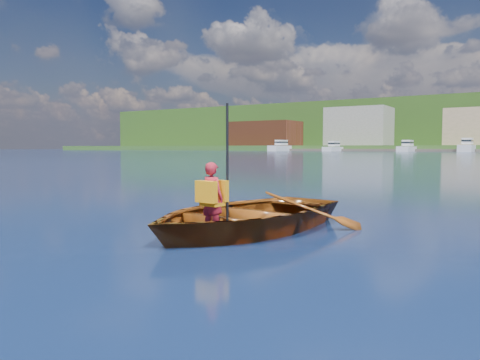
% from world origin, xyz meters
% --- Properties ---
extents(ground, '(600.00, 600.00, 0.00)m').
position_xyz_m(ground, '(0.00, 0.00, 0.00)').
color(ground, '#102047').
rests_on(ground, ground).
extents(rowboat, '(3.32, 4.26, 0.81)m').
position_xyz_m(rowboat, '(0.30, -0.90, 0.25)').
color(rowboat, '#663310').
rests_on(rowboat, ground).
extents(child_paddler, '(0.40, 0.38, 1.82)m').
position_xyz_m(child_paddler, '(0.32, -1.81, 0.62)').
color(child_paddler, maroon).
rests_on(child_paddler, ground).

